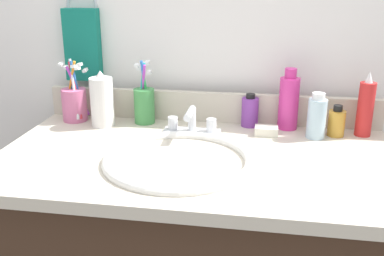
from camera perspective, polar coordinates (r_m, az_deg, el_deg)
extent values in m
cube|color=beige|center=(1.15, 0.52, -4.03)|extent=(1.01, 0.57, 0.03)
cube|color=beige|center=(1.39, 2.27, 2.66)|extent=(1.01, 0.02, 0.09)
cube|color=white|center=(1.53, 2.44, -5.58)|extent=(2.11, 0.04, 1.30)
torus|color=silver|center=(1.48, -13.65, 14.82)|extent=(0.10, 0.01, 0.10)
cube|color=#147260|center=(1.47, -13.55, 10.10)|extent=(0.11, 0.04, 0.22)
torus|color=white|center=(1.10, -1.71, -4.03)|extent=(0.37, 0.37, 0.02)
ellipsoid|color=white|center=(1.12, -1.68, -6.14)|extent=(0.32, 0.32, 0.11)
cylinder|color=#B2B5BA|center=(1.13, -1.67, -7.74)|extent=(0.04, 0.04, 0.01)
cube|color=silver|center=(1.28, -0.01, -0.52)|extent=(0.16, 0.05, 0.01)
cylinder|color=silver|center=(1.27, -0.01, 1.01)|extent=(0.02, 0.02, 0.06)
cylinder|color=silver|center=(1.23, -0.28, 1.84)|extent=(0.02, 0.09, 0.02)
cylinder|color=silver|center=(1.29, -2.43, 0.62)|extent=(0.03, 0.03, 0.04)
cylinder|color=silver|center=(1.27, 2.44, 0.37)|extent=(0.03, 0.03, 0.04)
cylinder|color=white|center=(1.36, -11.21, 3.21)|extent=(0.07, 0.07, 0.14)
cone|color=white|center=(1.34, -11.44, 6.63)|extent=(0.03, 0.03, 0.02)
cylinder|color=red|center=(1.34, 20.90, 2.19)|extent=(0.04, 0.04, 0.15)
cone|color=white|center=(1.32, 21.36, 5.97)|extent=(0.02, 0.02, 0.03)
cylinder|color=#D8338C|center=(1.34, 12.02, 3.02)|extent=(0.06, 0.06, 0.15)
cylinder|color=#D8338C|center=(1.32, 12.28, 6.73)|extent=(0.03, 0.03, 0.03)
cylinder|color=gold|center=(1.33, 17.65, 0.56)|extent=(0.05, 0.05, 0.07)
cylinder|color=black|center=(1.31, 17.84, 2.39)|extent=(0.02, 0.02, 0.02)
cylinder|color=silver|center=(1.29, 15.34, 1.13)|extent=(0.05, 0.05, 0.11)
cylinder|color=white|center=(1.27, 15.59, 3.85)|extent=(0.03, 0.03, 0.02)
cylinder|color=#7A3899|center=(1.35, 7.27, 1.99)|extent=(0.05, 0.05, 0.09)
cylinder|color=black|center=(1.34, 7.35, 4.00)|extent=(0.03, 0.03, 0.01)
cylinder|color=#3F8C47|center=(1.38, -5.99, 2.76)|extent=(0.06, 0.06, 0.10)
cylinder|color=green|center=(1.37, -5.71, 4.24)|extent=(0.02, 0.03, 0.15)
cube|color=white|center=(1.37, -5.38, 6.98)|extent=(0.01, 0.02, 0.01)
cylinder|color=#26B2B2|center=(1.37, -6.35, 4.66)|extent=(0.04, 0.03, 0.17)
cube|color=white|center=(1.37, -6.92, 7.80)|extent=(0.01, 0.02, 0.01)
cylinder|color=#D8333F|center=(1.37, -6.25, 4.49)|extent=(0.03, 0.03, 0.16)
cube|color=white|center=(1.37, -6.67, 7.44)|extent=(0.01, 0.02, 0.01)
cylinder|color=blue|center=(1.37, -5.88, 4.86)|extent=(0.01, 0.05, 0.18)
cube|color=white|center=(1.38, -5.63, 8.17)|extent=(0.01, 0.02, 0.01)
cylinder|color=#B23FBF|center=(1.37, -6.22, 4.63)|extent=(0.04, 0.05, 0.17)
cube|color=white|center=(1.38, -6.70, 7.63)|extent=(0.01, 0.02, 0.01)
cylinder|color=#D16693|center=(1.44, -14.52, 2.83)|extent=(0.07, 0.07, 0.10)
cylinder|color=#D8333F|center=(1.41, -14.42, 4.59)|extent=(0.05, 0.04, 0.17)
cube|color=white|center=(1.38, -14.17, 7.24)|extent=(0.01, 0.02, 0.01)
cylinder|color=#B23FBF|center=(1.43, -14.13, 4.51)|extent=(0.06, 0.03, 0.16)
cube|color=white|center=(1.41, -13.25, 7.06)|extent=(0.01, 0.02, 0.01)
cylinder|color=orange|center=(1.43, -15.05, 4.84)|extent=(0.06, 0.03, 0.17)
cube|color=white|center=(1.44, -16.10, 7.67)|extent=(0.01, 0.02, 0.01)
cylinder|color=blue|center=(1.42, -14.18, 4.71)|extent=(0.03, 0.01, 0.18)
cube|color=white|center=(1.40, -13.92, 7.73)|extent=(0.01, 0.02, 0.01)
cylinder|color=white|center=(1.41, -14.58, 4.72)|extent=(0.04, 0.05, 0.18)
cube|color=white|center=(1.37, -14.62, 7.48)|extent=(0.01, 0.02, 0.01)
cylinder|color=#26B2B2|center=(1.44, -14.92, 4.57)|extent=(0.03, 0.03, 0.16)
cube|color=white|center=(1.44, -15.45, 7.35)|extent=(0.01, 0.02, 0.01)
cube|color=white|center=(1.29, 9.29, -0.35)|extent=(0.06, 0.04, 0.02)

